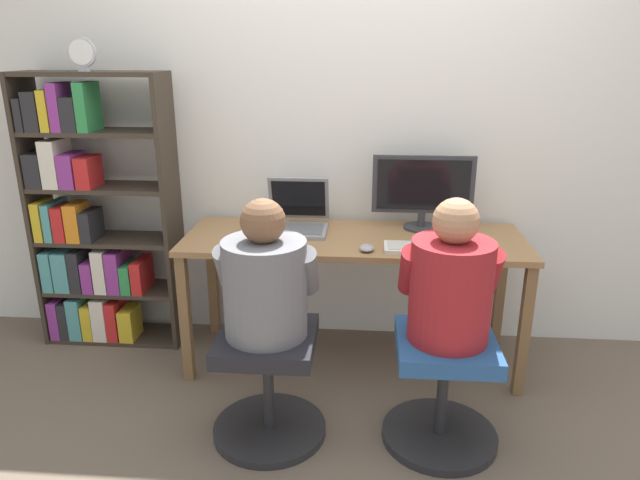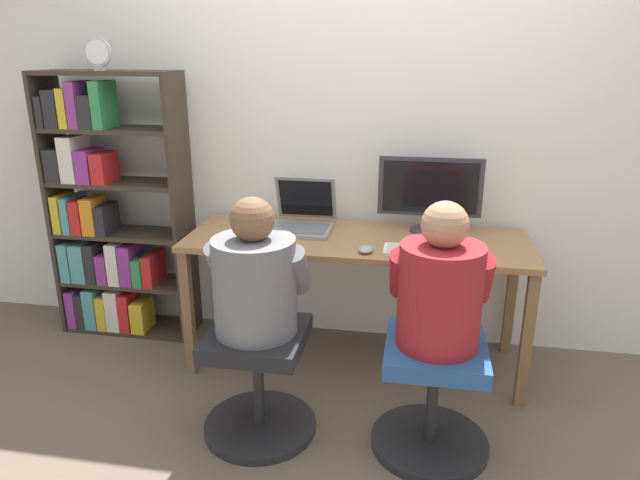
{
  "view_description": "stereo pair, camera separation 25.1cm",
  "coord_description": "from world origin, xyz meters",
  "px_view_note": "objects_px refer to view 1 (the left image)",
  "views": [
    {
      "loc": [
        0.05,
        -2.48,
        1.62
      ],
      "look_at": [
        -0.16,
        0.13,
        0.75
      ],
      "focal_mm": 32.0,
      "sensor_mm": 36.0,
      "label": 1
    },
    {
      "loc": [
        0.3,
        -2.44,
        1.62
      ],
      "look_at": [
        -0.16,
        0.13,
        0.75
      ],
      "focal_mm": 32.0,
      "sensor_mm": 36.0,
      "label": 2
    }
  ],
  "objects_px": {
    "laptop": "(296,219)",
    "bookshelf": "(90,226)",
    "desk_clock": "(82,53)",
    "office_chair_right": "(268,380)",
    "person_at_laptop": "(265,280)",
    "keyboard": "(425,248)",
    "office_chair_left": "(443,386)",
    "desktop_monitor": "(423,191)",
    "person_at_monitor": "(451,282)"
  },
  "relations": [
    {
      "from": "person_at_monitor",
      "to": "person_at_laptop",
      "type": "distance_m",
      "value": 0.75
    },
    {
      "from": "desktop_monitor",
      "to": "person_at_monitor",
      "type": "bearing_deg",
      "value": -86.56
    },
    {
      "from": "keyboard",
      "to": "person_at_laptop",
      "type": "distance_m",
      "value": 0.84
    },
    {
      "from": "laptop",
      "to": "keyboard",
      "type": "height_order",
      "value": "laptop"
    },
    {
      "from": "desktop_monitor",
      "to": "person_at_laptop",
      "type": "distance_m",
      "value": 1.1
    },
    {
      "from": "laptop",
      "to": "office_chair_left",
      "type": "xyz_separation_m",
      "value": [
        0.71,
        -0.75,
        -0.5
      ]
    },
    {
      "from": "desktop_monitor",
      "to": "person_at_laptop",
      "type": "relative_size",
      "value": 0.91
    },
    {
      "from": "office_chair_right",
      "to": "office_chair_left",
      "type": "bearing_deg",
      "value": 1.36
    },
    {
      "from": "desk_clock",
      "to": "laptop",
      "type": "bearing_deg",
      "value": 1.55
    },
    {
      "from": "office_chair_right",
      "to": "person_at_laptop",
      "type": "bearing_deg",
      "value": 90.0
    },
    {
      "from": "person_at_laptop",
      "to": "bookshelf",
      "type": "height_order",
      "value": "bookshelf"
    },
    {
      "from": "person_at_laptop",
      "to": "bookshelf",
      "type": "xyz_separation_m",
      "value": [
        -1.12,
        0.79,
        -0.04
      ]
    },
    {
      "from": "office_chair_left",
      "to": "bookshelf",
      "type": "xyz_separation_m",
      "value": [
        -1.87,
        0.78,
        0.43
      ]
    },
    {
      "from": "laptop",
      "to": "office_chair_left",
      "type": "relative_size",
      "value": 0.7
    },
    {
      "from": "laptop",
      "to": "bookshelf",
      "type": "xyz_separation_m",
      "value": [
        -1.16,
        0.03,
        -0.07
      ]
    },
    {
      "from": "laptop",
      "to": "person_at_laptop",
      "type": "xyz_separation_m",
      "value": [
        -0.04,
        -0.76,
        -0.03
      ]
    },
    {
      "from": "person_at_laptop",
      "to": "desk_clock",
      "type": "distance_m",
      "value": 1.53
    },
    {
      "from": "desktop_monitor",
      "to": "office_chair_right",
      "type": "xyz_separation_m",
      "value": [
        -0.7,
        -0.83,
        -0.65
      ]
    },
    {
      "from": "keyboard",
      "to": "desk_clock",
      "type": "relative_size",
      "value": 2.39
    },
    {
      "from": "desk_clock",
      "to": "bookshelf",
      "type": "bearing_deg",
      "value": 151.99
    },
    {
      "from": "laptop",
      "to": "keyboard",
      "type": "relative_size",
      "value": 0.9
    },
    {
      "from": "bookshelf",
      "to": "desk_clock",
      "type": "height_order",
      "value": "desk_clock"
    },
    {
      "from": "office_chair_left",
      "to": "office_chair_right",
      "type": "height_order",
      "value": "same"
    },
    {
      "from": "keyboard",
      "to": "bookshelf",
      "type": "xyz_separation_m",
      "value": [
        -1.81,
        0.32,
        -0.03
      ]
    },
    {
      "from": "office_chair_left",
      "to": "person_at_monitor",
      "type": "bearing_deg",
      "value": 90.0
    },
    {
      "from": "desktop_monitor",
      "to": "desk_clock",
      "type": "height_order",
      "value": "desk_clock"
    },
    {
      "from": "desktop_monitor",
      "to": "office_chair_left",
      "type": "height_order",
      "value": "desktop_monitor"
    },
    {
      "from": "office_chair_left",
      "to": "person_at_laptop",
      "type": "bearing_deg",
      "value": -178.96
    },
    {
      "from": "desk_clock",
      "to": "person_at_monitor",
      "type": "bearing_deg",
      "value": -22.14
    },
    {
      "from": "desktop_monitor",
      "to": "person_at_laptop",
      "type": "xyz_separation_m",
      "value": [
        -0.7,
        -0.83,
        -0.19
      ]
    },
    {
      "from": "office_chair_right",
      "to": "bookshelf",
      "type": "height_order",
      "value": "bookshelf"
    },
    {
      "from": "laptop",
      "to": "person_at_monitor",
      "type": "height_order",
      "value": "person_at_monitor"
    },
    {
      "from": "laptop",
      "to": "person_at_laptop",
      "type": "distance_m",
      "value": 0.77
    },
    {
      "from": "office_chair_right",
      "to": "desktop_monitor",
      "type": "bearing_deg",
      "value": 50.0
    },
    {
      "from": "desktop_monitor",
      "to": "laptop",
      "type": "bearing_deg",
      "value": -174.43
    },
    {
      "from": "person_at_monitor",
      "to": "office_chair_left",
      "type": "bearing_deg",
      "value": -90.0
    },
    {
      "from": "laptop",
      "to": "desk_clock",
      "type": "bearing_deg",
      "value": -178.45
    },
    {
      "from": "keyboard",
      "to": "office_chair_right",
      "type": "xyz_separation_m",
      "value": [
        -0.69,
        -0.48,
        -0.46
      ]
    },
    {
      "from": "person_at_laptop",
      "to": "desk_clock",
      "type": "xyz_separation_m",
      "value": [
        -1.02,
        0.74,
        0.87
      ]
    },
    {
      "from": "person_at_monitor",
      "to": "laptop",
      "type": "bearing_deg",
      "value": 133.61
    },
    {
      "from": "office_chair_left",
      "to": "person_at_laptop",
      "type": "height_order",
      "value": "person_at_laptop"
    },
    {
      "from": "bookshelf",
      "to": "desk_clock",
      "type": "xyz_separation_m",
      "value": [
        0.11,
        -0.06,
        0.91
      ]
    },
    {
      "from": "person_at_monitor",
      "to": "bookshelf",
      "type": "height_order",
      "value": "bookshelf"
    },
    {
      "from": "desktop_monitor",
      "to": "office_chair_right",
      "type": "relative_size",
      "value": 1.06
    },
    {
      "from": "bookshelf",
      "to": "desktop_monitor",
      "type": "bearing_deg",
      "value": 1.12
    },
    {
      "from": "laptop",
      "to": "office_chair_left",
      "type": "distance_m",
      "value": 1.15
    },
    {
      "from": "desktop_monitor",
      "to": "person_at_monitor",
      "type": "relative_size",
      "value": 0.89
    },
    {
      "from": "person_at_monitor",
      "to": "desk_clock",
      "type": "height_order",
      "value": "desk_clock"
    },
    {
      "from": "person_at_laptop",
      "to": "keyboard",
      "type": "bearing_deg",
      "value": 34.5
    },
    {
      "from": "desk_clock",
      "to": "keyboard",
      "type": "bearing_deg",
      "value": -8.72
    }
  ]
}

